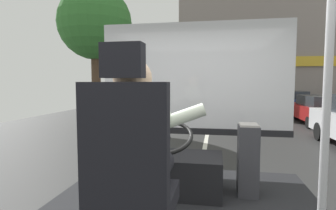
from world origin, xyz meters
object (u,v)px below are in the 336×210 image
driver_seat (131,181)px  bus_driver (136,143)px  parked_car_black (271,96)px  parked_car_blue (289,101)px  fare_box (248,159)px  handrail_pole (326,121)px  steering_console (169,171)px  parked_car_red (321,109)px

driver_seat → bus_driver: 0.23m
parked_car_black → parked_car_blue: bearing=-90.6°
fare_box → parked_car_black: size_ratio=0.18×
handrail_pole → driver_seat: bearing=-172.8°
bus_driver → steering_console: 1.31m
steering_console → parked_car_black: steering_console is taller
steering_console → parked_car_red: 10.88m
parked_car_black → handrail_pole: bearing=-100.0°
bus_driver → handrail_pole: (1.07, 0.02, 0.16)m
parked_car_blue → fare_box: bearing=-105.3°
driver_seat → handrail_pole: (1.07, 0.13, 0.36)m
parked_car_black → fare_box: bearing=-101.3°
handrail_pole → parked_car_blue: (3.73, 15.82, -0.90)m
steering_console → handrail_pole: handrail_pole is taller
parked_car_red → parked_car_black: bearing=90.1°
parked_car_red → parked_car_blue: bearing=90.9°
handrail_pole → parked_car_black: bearing=80.0°
handrail_pole → fare_box: (-0.26, 1.25, -0.58)m
handrail_pole → parked_car_blue: handrail_pole is taller
handrail_pole → parked_car_black: handrail_pole is taller
driver_seat → parked_car_red: size_ratio=0.31×
driver_seat → handrail_pole: 1.13m
bus_driver → parked_car_red: bus_driver is taller
driver_seat → fare_box: size_ratio=1.84×
steering_console → handrail_pole: bearing=-47.5°
parked_car_red → bus_driver: bearing=-114.1°
steering_console → parked_car_black: bearing=76.6°
parked_car_blue → parked_car_black: 5.80m
parked_car_blue → steering_console: bearing=-108.1°
bus_driver → parked_car_black: (4.86, 21.64, -0.70)m
parked_car_black → bus_driver: bearing=-102.7°
fare_box → parked_car_blue: (3.99, 14.57, -0.32)m
fare_box → bus_driver: bearing=-122.4°
parked_car_red → parked_car_blue: parked_car_blue is taller
steering_console → handrail_pole: 1.74m
parked_car_blue → parked_car_black: size_ratio=1.00×
fare_box → parked_car_red: fare_box is taller
fare_box → parked_car_blue: 15.11m
driver_seat → handrail_pole: size_ratio=0.72×
driver_seat → parked_car_blue: (4.80, 15.95, -0.55)m
handrail_pole → parked_car_black: (3.79, 21.62, -0.86)m
fare_box → parked_car_red: size_ratio=0.17×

